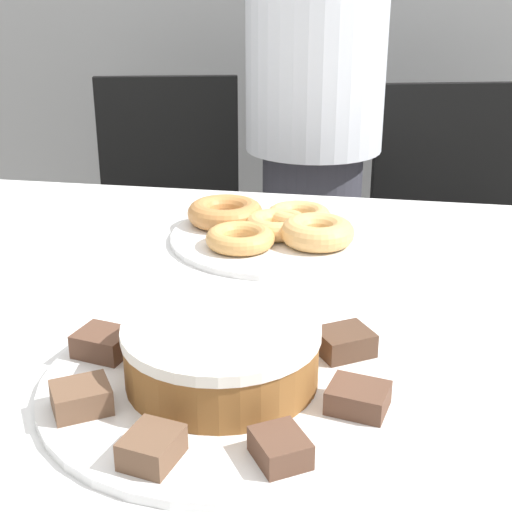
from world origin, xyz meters
TOP-DOWN VIEW (x-y plane):
  - table at (0.00, 0.00)m, footprint 1.78×1.03m
  - person_standing at (-0.03, 0.85)m, footprint 0.32×0.32m
  - office_chair_left at (-0.43, 0.95)m, footprint 0.54×0.54m
  - office_chair_right at (0.34, 0.95)m, footprint 0.54×0.54m
  - plate_cake at (-0.02, -0.21)m, footprint 0.38×0.38m
  - plate_donuts at (-0.03, 0.25)m, footprint 0.35×0.35m
  - frosted_cake at (-0.02, -0.21)m, footprint 0.20×0.20m
  - lamington_0 at (0.01, -0.07)m, footprint 0.05×0.06m
  - lamington_1 at (-0.10, -0.09)m, footprint 0.06×0.06m
  - lamington_2 at (-0.16, -0.18)m, footprint 0.07×0.06m
  - lamington_3 at (-0.14, -0.29)m, footprint 0.07×0.07m
  - lamington_4 at (-0.05, -0.35)m, footprint 0.05×0.06m
  - lamington_5 at (0.06, -0.33)m, footprint 0.06×0.06m
  - lamington_6 at (0.13, -0.24)m, footprint 0.06×0.06m
  - lamington_7 at (0.10, -0.13)m, footprint 0.08×0.07m
  - donut_0 at (-0.03, 0.25)m, footprint 0.11×0.11m
  - donut_1 at (-0.12, 0.29)m, footprint 0.13×0.13m
  - donut_2 at (-0.08, 0.18)m, footprint 0.11×0.11m
  - donut_3 at (0.04, 0.21)m, footprint 0.12×0.12m
  - donut_4 at (-0.00, 0.30)m, footprint 0.11×0.11m

SIDE VIEW (x-z plane):
  - office_chair_left at x=-0.43m, z-range -0.03..0.85m
  - office_chair_right at x=0.34m, z-range -0.03..0.85m
  - table at x=0.00m, z-range 0.29..1.02m
  - plate_cake at x=-0.02m, z-range 0.73..0.74m
  - plate_donuts at x=-0.03m, z-range 0.73..0.74m
  - lamington_0 at x=0.01m, z-range 0.74..0.76m
  - lamington_1 at x=-0.10m, z-range 0.74..0.76m
  - lamington_5 at x=0.06m, z-range 0.74..0.76m
  - lamington_6 at x=0.13m, z-range 0.74..0.76m
  - lamington_4 at x=-0.05m, z-range 0.74..0.76m
  - lamington_3 at x=-0.14m, z-range 0.74..0.76m
  - lamington_2 at x=-0.16m, z-range 0.74..0.76m
  - lamington_7 at x=0.10m, z-range 0.74..0.76m
  - donut_2 at x=-0.08m, z-range 0.74..0.77m
  - donut_4 at x=0.00m, z-range 0.74..0.77m
  - donut_0 at x=-0.03m, z-range 0.74..0.77m
  - donut_1 at x=-0.12m, z-range 0.74..0.77m
  - donut_3 at x=0.04m, z-range 0.74..0.78m
  - frosted_cake at x=-0.02m, z-range 0.74..0.80m
  - person_standing at x=-0.03m, z-range 0.04..1.58m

